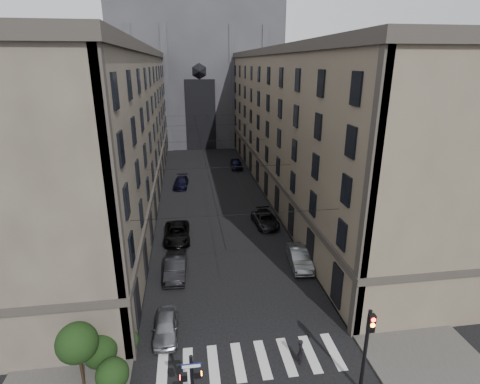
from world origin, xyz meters
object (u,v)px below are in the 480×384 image
car_left_midnear (176,267)px  traffic_light_right (367,342)px  car_left_midfar (177,233)px  car_right_midfar (267,218)px  car_left_far (181,182)px  car_right_midnear (265,220)px  gothic_tower (197,59)px  pedestrian (301,352)px  car_left_near (166,327)px  pedestrian_signal_left (192,384)px  car_right_far (236,164)px  car_right_near (299,257)px

car_left_midnear → traffic_light_right: bearing=-50.4°
car_left_midfar → car_right_midfar: (9.93, 2.69, -0.12)m
car_left_midnear → car_right_midfar: size_ratio=1.11×
car_left_far → car_right_midnear: bearing=-53.6°
gothic_tower → car_left_far: gothic_tower is taller
pedestrian → car_left_midnear: bearing=36.4°
gothic_tower → car_left_midnear: (-4.59, -59.56, -17.00)m
pedestrian → car_left_near: bearing=67.9°
pedestrian_signal_left → gothic_tower: bearing=87.3°
pedestrian_signal_left → car_right_midfar: size_ratio=0.91×
car_left_far → car_right_far: bearing=48.9°
car_right_near → car_left_midnear: bearing=-174.7°
car_left_midfar → car_left_near: bearing=-92.4°
car_left_near → pedestrian: 8.80m
car_left_near → pedestrian: bearing=-23.0°
car_right_midnear → car_right_far: size_ratio=1.00×
car_right_near → car_right_far: 32.90m
gothic_tower → car_left_near: 69.30m
gothic_tower → car_left_midfar: bearing=-94.9°
pedestrian_signal_left → car_left_far: bearing=91.0°
gothic_tower → car_left_midnear: gothic_tower is taller
traffic_light_right → car_right_midfar: (-0.22, 22.93, -2.65)m
pedestrian_signal_left → car_left_midfar: pedestrian_signal_left is taller
pedestrian_signal_left → car_left_near: 6.90m
car_left_near → gothic_tower: bearing=86.9°
traffic_light_right → car_right_midnear: traffic_light_right is taller
car_left_midfar → car_right_far: size_ratio=1.15×
traffic_light_right → car_right_far: 46.49m
pedestrian_signal_left → car_right_midfar: bearing=69.1°
car_left_midfar → car_right_midfar: bearing=15.1°
traffic_light_right → car_left_far: 38.89m
gothic_tower → car_left_far: (-4.20, -35.49, -17.11)m
car_left_midfar → pedestrian: pedestrian is taller
car_right_near → car_right_midfar: 9.43m
pedestrian_signal_left → car_right_near: 17.08m
pedestrian_signal_left → car_right_near: size_ratio=0.84×
traffic_light_right → car_left_near: traffic_light_right is taller
car_left_midnear → car_right_far: size_ratio=1.03×
pedestrian_signal_left → car_right_midnear: pedestrian_signal_left is taller
car_right_near → car_left_near: bearing=-141.7°
car_left_midfar → car_right_near: bearing=-32.0°
car_left_midfar → car_right_midnear: (9.51, 2.18, -0.10)m
car_left_far → car_right_far: car_right_far is taller
gothic_tower → car_left_near: gothic_tower is taller
car_left_near → pedestrian: (8.02, -3.62, 0.16)m
car_left_midfar → car_right_far: 27.90m
pedestrian_signal_left → car_left_midfar: (-1.04, 20.66, -1.57)m
pedestrian_signal_left → car_left_midnear: pedestrian_signal_left is taller
gothic_tower → car_right_near: bearing=-84.1°
car_left_near → car_right_far: (10.20, 40.34, 0.13)m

